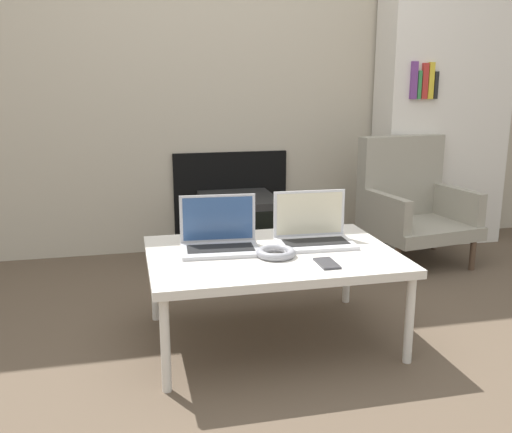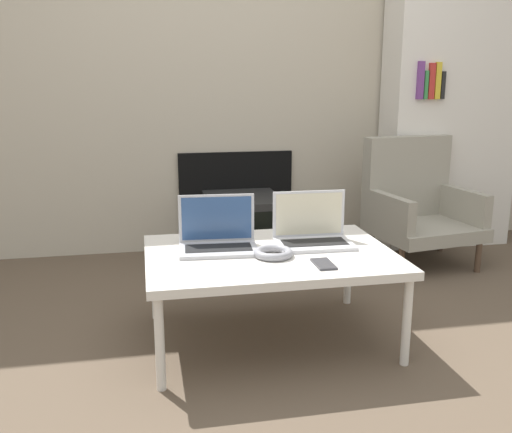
# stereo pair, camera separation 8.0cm
# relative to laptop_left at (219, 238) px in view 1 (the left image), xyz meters

# --- Properties ---
(ground_plane) EXTENTS (14.00, 14.00, 0.00)m
(ground_plane) POSITION_rel_laptop_left_xyz_m (0.21, -0.47, -0.46)
(ground_plane) COLOR brown
(wall_back) EXTENTS (7.00, 0.08, 2.60)m
(wall_back) POSITION_rel_laptop_left_xyz_m (0.21, 1.40, 0.83)
(wall_back) COLOR #B7AD99
(wall_back) RESTS_ON ground_plane
(table) EXTENTS (1.05, 0.75, 0.41)m
(table) POSITION_rel_laptop_left_xyz_m (0.21, -0.09, -0.08)
(table) COLOR silver
(table) RESTS_ON ground_plane
(laptop_left) EXTENTS (0.35, 0.25, 0.23)m
(laptop_left) POSITION_rel_laptop_left_xyz_m (0.00, 0.00, 0.00)
(laptop_left) COLOR #B2B2B7
(laptop_left) RESTS_ON table
(laptop_right) EXTENTS (0.34, 0.23, 0.23)m
(laptop_right) POSITION_rel_laptop_left_xyz_m (0.43, 0.00, 0.00)
(laptop_right) COLOR silver
(laptop_right) RESTS_ON table
(headphones) EXTENTS (0.17, 0.17, 0.03)m
(headphones) POSITION_rel_laptop_left_xyz_m (0.21, -0.16, -0.03)
(headphones) COLOR gray
(headphones) RESTS_ON table
(phone) EXTENTS (0.07, 0.14, 0.01)m
(phone) POSITION_rel_laptop_left_xyz_m (0.38, -0.31, -0.05)
(phone) COLOR #333338
(phone) RESTS_ON table
(tv) EXTENTS (0.46, 0.52, 0.41)m
(tv) POSITION_rel_laptop_left_xyz_m (0.30, 1.09, -0.25)
(tv) COLOR black
(tv) RESTS_ON ground_plane
(armchair) EXTENTS (0.67, 0.62, 0.77)m
(armchair) POSITION_rel_laptop_left_xyz_m (1.37, 0.86, -0.08)
(armchair) COLOR gray
(armchair) RESTS_ON ground_plane
(bookshelf) EXTENTS (0.87, 0.32, 1.82)m
(bookshelf) POSITION_rel_laptop_left_xyz_m (1.74, 1.20, 0.45)
(bookshelf) COLOR silver
(bookshelf) RESTS_ON ground_plane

